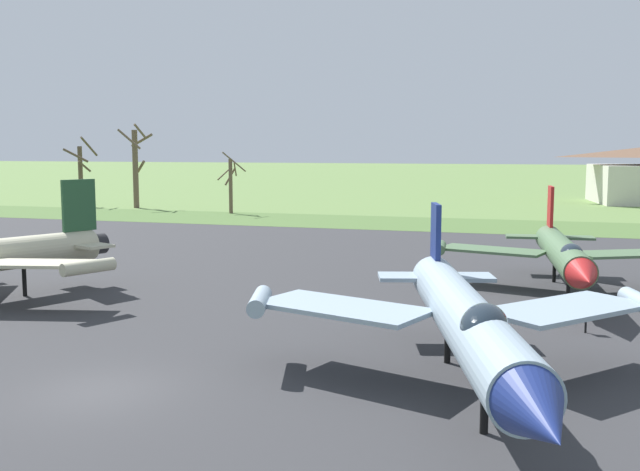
# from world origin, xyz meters

# --- Properties ---
(ground_plane) EXTENTS (600.00, 600.00, 0.00)m
(ground_plane) POSITION_xyz_m (0.00, 0.00, 0.00)
(ground_plane) COLOR #607F42
(asphalt_apron) EXTENTS (101.57, 51.27, 0.05)m
(asphalt_apron) POSITION_xyz_m (0.00, 15.38, 0.03)
(asphalt_apron) COLOR #333335
(asphalt_apron) RESTS_ON ground
(grass_verge_strip) EXTENTS (161.57, 12.00, 0.06)m
(grass_verge_strip) POSITION_xyz_m (0.00, 47.01, 0.03)
(grass_verge_strip) COLOR #4C6B35
(grass_verge_strip) RESTS_ON ground
(jet_fighter_rear_center) EXTENTS (12.34, 15.30, 4.77)m
(jet_fighter_rear_center) POSITION_xyz_m (9.64, 2.52, 2.15)
(jet_fighter_rear_center) COLOR #8EA3B2
(jet_fighter_rear_center) RESTS_ON ground
(jet_fighter_rear_left) EXTENTS (11.77, 14.13, 4.69)m
(jet_fighter_rear_left) POSITION_xyz_m (12.39, 18.01, 1.93)
(jet_fighter_rear_left) COLOR #4C6B47
(jet_fighter_rear_left) RESTS_ON ground
(info_placard_rear_left) EXTENTS (0.47, 0.25, 0.90)m
(info_placard_rear_left) POSITION_xyz_m (13.08, 10.72, 0.56)
(info_placard_rear_left) COLOR black
(info_placard_rear_left) RESTS_ON ground
(bare_tree_far_left) EXTENTS (2.86, 3.20, 8.00)m
(bare_tree_far_left) POSITION_xyz_m (-40.03, 56.34, 4.02)
(bare_tree_far_left) COLOR brown
(bare_tree_far_left) RESTS_ON ground
(bare_tree_left_of_center) EXTENTS (2.84, 3.11, 9.38)m
(bare_tree_left_of_center) POSITION_xyz_m (-32.30, 55.54, 4.87)
(bare_tree_left_of_center) COLOR brown
(bare_tree_left_of_center) RESTS_ON ground
(bare_tree_center) EXTENTS (3.02, 3.00, 6.33)m
(bare_tree_center) POSITION_xyz_m (-19.04, 51.60, 3.13)
(bare_tree_center) COLOR brown
(bare_tree_center) RESTS_ON ground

